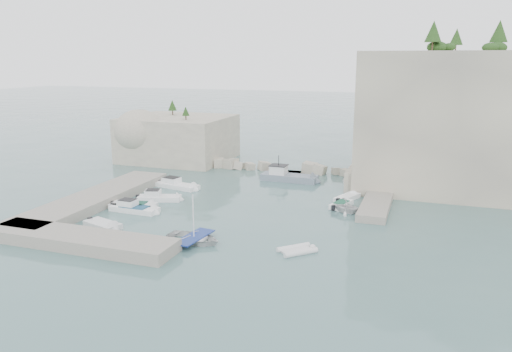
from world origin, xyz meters
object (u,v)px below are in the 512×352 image
(motorboat_c, at_px, (133,208))
(rowboat, at_px, (194,242))
(tender_east_d, at_px, (356,191))
(work_boat, at_px, (289,181))
(motorboat_d, at_px, (135,212))
(motorboat_b, at_px, (160,200))
(tender_east_c, at_px, (347,200))
(inflatable_dinghy, at_px, (297,252))
(tender_east_b, at_px, (341,207))
(tender_east_a, at_px, (347,213))
(motorboat_a, at_px, (177,188))
(motorboat_e, at_px, (103,228))

(motorboat_c, xyz_separation_m, rowboat, (11.02, -7.27, 0.00))
(tender_east_d, bearing_deg, rowboat, -177.56)
(motorboat_c, relative_size, tender_east_d, 1.39)
(tender_east_d, relative_size, work_boat, 0.48)
(work_boat, bearing_deg, rowboat, -93.09)
(motorboat_d, bearing_deg, motorboat_c, 129.25)
(motorboat_b, relative_size, tender_east_c, 1.25)
(motorboat_c, xyz_separation_m, inflatable_dinghy, (20.40, -6.47, 0.00))
(tender_east_c, distance_m, work_boat, 11.23)
(tender_east_b, bearing_deg, motorboat_c, 128.51)
(motorboat_c, bearing_deg, tender_east_a, 7.50)
(inflatable_dinghy, distance_m, tender_east_c, 17.64)
(motorboat_b, relative_size, inflatable_dinghy, 1.58)
(motorboat_a, xyz_separation_m, tender_east_c, (21.47, 1.58, 0.00))
(motorboat_a, height_order, motorboat_e, motorboat_a)
(rowboat, bearing_deg, inflatable_dinghy, -78.38)
(motorboat_a, height_order, tender_east_d, tender_east_d)
(motorboat_b, xyz_separation_m, tender_east_d, (21.02, 12.04, 0.00))
(motorboat_a, bearing_deg, motorboat_d, -75.97)
(motorboat_d, xyz_separation_m, inflatable_dinghy, (19.54, -5.36, 0.00))
(motorboat_b, height_order, motorboat_e, motorboat_b)
(tender_east_d, xyz_separation_m, work_boat, (-9.29, 2.23, 0.00))
(inflatable_dinghy, bearing_deg, tender_east_c, 41.22)
(tender_east_c, relative_size, work_boat, 0.52)
(motorboat_c, relative_size, tender_east_c, 1.28)
(work_boat, bearing_deg, motorboat_c, -124.57)
(motorboat_e, bearing_deg, tender_east_c, 57.86)
(motorboat_d, relative_size, tender_east_a, 1.94)
(motorboat_b, xyz_separation_m, inflatable_dinghy, (19.22, -10.13, 0.00))
(inflatable_dinghy, relative_size, tender_east_b, 0.90)
(tender_east_c, bearing_deg, inflatable_dinghy, -163.96)
(motorboat_c, xyz_separation_m, work_boat, (12.90, 17.92, 0.00))
(motorboat_e, distance_m, inflatable_dinghy, 19.61)
(motorboat_c, distance_m, motorboat_e, 6.67)
(motorboat_d, height_order, motorboat_e, motorboat_d)
(motorboat_c, bearing_deg, work_boat, 46.62)
(motorboat_b, distance_m, inflatable_dinghy, 21.73)
(motorboat_d, relative_size, rowboat, 1.17)
(motorboat_e, xyz_separation_m, tender_east_b, (20.90, 14.66, 0.00))
(motorboat_b, height_order, tender_east_c, motorboat_b)
(motorboat_a, height_order, motorboat_d, same)
(motorboat_c, height_order, motorboat_e, same)
(motorboat_d, height_order, tender_east_c, motorboat_d)
(tender_east_d, bearing_deg, motorboat_c, 153.66)
(tender_east_b, xyz_separation_m, tender_east_c, (0.15, 3.08, 0.00))
(inflatable_dinghy, bearing_deg, rowboat, 140.76)
(motorboat_c, relative_size, rowboat, 1.08)
(tender_east_b, distance_m, tender_east_d, 7.68)
(motorboat_a, bearing_deg, motorboat_e, -77.12)
(inflatable_dinghy, height_order, tender_east_d, tender_east_d)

